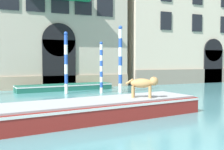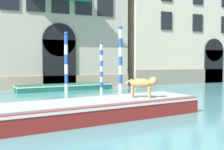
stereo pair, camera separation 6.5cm
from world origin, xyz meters
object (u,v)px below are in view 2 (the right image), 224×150
Objects in this scene: mooring_pole_2 at (66,62)px; mooring_pole_3 at (101,67)px; boat_moored_near_palazzo at (65,87)px; mooring_pole_0 at (120,59)px; dog_on_deck at (143,84)px; boat_foreground at (86,110)px.

mooring_pole_2 is 2.19m from mooring_pole_3.
mooring_pole_0 is (2.97, -2.72, 1.91)m from boat_moored_near_palazzo.
mooring_pole_3 is at bearing -12.36° from mooring_pole_2.
mooring_pole_0 reaches higher than mooring_pole_3.
dog_on_deck is 9.56m from boat_moored_near_palazzo.
mooring_pole_3 is at bearing 166.96° from mooring_pole_0.
dog_on_deck is at bearing -9.15° from boat_foreground.
boat_foreground is 2.33m from dog_on_deck.
mooring_pole_3 is (2.12, -0.46, -0.29)m from mooring_pole_2.
mooring_pole_2 is at bearing 167.64° from mooring_pole_3.
boat_foreground is 8.21× the size of dog_on_deck.
mooring_pole_3 is (1.78, -2.45, 1.40)m from boat_moored_near_palazzo.
dog_on_deck reaches higher than boat_moored_near_palazzo.
mooring_pole_3 is at bearing 113.87° from dog_on_deck.
dog_on_deck is 7.11m from mooring_pole_0.
boat_foreground is 9.51m from boat_moored_near_palazzo.
mooring_pole_0 reaches higher than boat_foreground.
boat_foreground is 2.08× the size of mooring_pole_0.
mooring_pole_3 is at bearing 58.38° from boat_foreground.
mooring_pole_2 is (-0.34, -1.98, 1.70)m from boat_moored_near_palazzo.
dog_on_deck reaches higher than boat_foreground.
mooring_pole_0 is at bearing 49.69° from boat_foreground.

